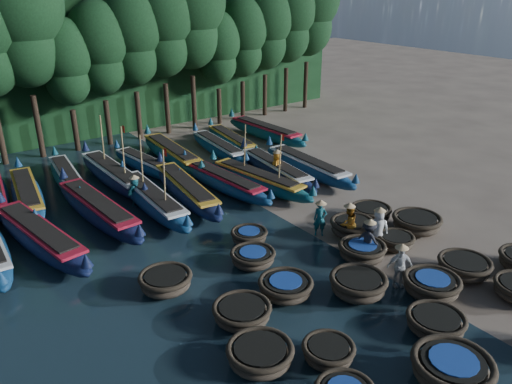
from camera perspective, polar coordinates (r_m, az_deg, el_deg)
ground at (r=22.22m, az=8.78°, el=-6.20°), size 120.00×120.00×0.00m
foliage_wall at (r=39.87m, az=-15.98°, el=13.97°), size 40.00×3.00×10.00m
coracle_6 at (r=16.19m, az=21.50°, el=-18.32°), size 2.81×2.81×0.85m
coracle_7 at (r=17.99m, az=19.86°, el=-13.85°), size 2.36×2.36×0.66m
coracle_10 at (r=15.76m, az=0.47°, el=-18.09°), size 2.46×2.46×0.71m
coracle_11 at (r=16.05m, az=8.27°, el=-17.64°), size 1.65×1.65×0.65m
coracle_12 at (r=18.98m, az=11.60°, el=-10.33°), size 2.60×2.60×0.82m
coracle_13 at (r=19.71m, az=19.44°, el=-10.00°), size 2.12×2.12×0.77m
coracle_14 at (r=21.42m, az=22.70°, el=-7.85°), size 2.55×2.55×0.71m
coracle_15 at (r=17.40m, az=-1.61°, el=-13.60°), size 2.43×2.43×0.67m
coracle_16 at (r=18.64m, az=3.40°, el=-10.78°), size 2.35×2.35×0.70m
coracle_17 at (r=21.22m, az=12.03°, el=-6.60°), size 2.00×2.00×0.76m
coracle_18 at (r=22.48m, az=15.67°, el=-5.40°), size 1.63×1.63×0.65m
coracle_19 at (r=24.16m, az=17.88°, el=-3.36°), size 2.28×2.28×0.80m
coracle_20 at (r=19.18m, az=-10.29°, el=-10.01°), size 2.03×2.03×0.73m
coracle_21 at (r=20.45m, az=-0.36°, el=-7.46°), size 2.02×2.02×0.65m
coracle_22 at (r=22.05m, az=-0.79°, el=-5.04°), size 1.65×1.65×0.64m
coracle_23 at (r=23.00m, az=10.94°, el=-3.97°), size 2.26×2.26×0.81m
coracle_24 at (r=24.77m, az=13.00°, el=-2.27°), size 2.11×2.11×0.70m
long_boat_1 at (r=23.49m, az=-23.50°, el=-4.65°), size 2.88×8.80×1.57m
long_boat_2 at (r=25.18m, az=-17.62°, el=-1.87°), size 2.13×8.94×1.58m
long_boat_3 at (r=25.63m, az=-11.82°, el=-0.83°), size 1.92×8.57×3.64m
long_boat_4 at (r=26.52m, az=-7.97°, el=0.28°), size 2.56×8.50×1.51m
long_boat_5 at (r=27.47m, az=-3.70°, el=1.21°), size 2.00×8.04×1.42m
long_boat_6 at (r=27.61m, az=0.27°, el=1.40°), size 2.54×8.06×3.46m
long_boat_7 at (r=29.17m, az=2.27°, el=2.60°), size 2.36×8.15×1.44m
long_boat_8 at (r=29.79m, az=5.93°, el=2.96°), size 1.87×8.39×1.48m
long_boat_10 at (r=28.35m, az=-24.69°, el=-0.23°), size 2.48×8.15×1.45m
long_boat_11 at (r=30.13m, az=-20.77°, el=1.66°), size 2.15×7.55×1.34m
long_boat_12 at (r=29.42m, az=-16.05°, el=1.96°), size 1.65×8.84×3.75m
long_boat_13 at (r=30.84m, az=-12.43°, el=3.10°), size 2.13×7.27×1.29m
long_boat_14 at (r=32.14m, az=-9.56°, el=4.34°), size 2.15×8.78×1.55m
long_boat_15 at (r=33.21m, az=-4.30°, el=5.10°), size 2.13×7.76×1.37m
long_boat_16 at (r=34.72m, az=-2.81°, el=5.92°), size 2.35×7.48×1.33m
long_boat_17 at (r=36.54m, az=1.08°, el=6.95°), size 1.90×8.66×1.53m
fisherman_0 at (r=22.15m, az=13.80°, el=-3.93°), size 1.04×1.02×2.01m
fisherman_1 at (r=22.68m, az=7.34°, el=-2.82°), size 0.71×0.68×1.84m
fisherman_2 at (r=22.29m, az=10.50°, el=-3.47°), size 0.90×0.72×2.01m
fisherman_3 at (r=21.29m, az=12.75°, el=-5.22°), size 0.84×1.20×1.88m
fisherman_4 at (r=19.64m, az=16.10°, el=-8.02°), size 1.09×0.84×1.92m
fisherman_5 at (r=26.27m, az=-13.62°, el=0.19°), size 1.50×1.12×1.77m
fisherman_6 at (r=28.66m, az=2.42°, el=3.06°), size 1.04×1.00×1.99m
tree_4 at (r=34.19m, az=-25.46°, el=17.53°), size 5.34×5.34×12.58m
tree_5 at (r=35.02m, az=-20.97°, el=13.80°), size 3.68×3.68×8.68m
tree_6 at (r=35.64m, az=-17.50°, el=15.49°), size 4.09×4.09×9.65m
tree_7 at (r=36.40m, az=-14.10°, el=17.06°), size 4.51×4.51×10.63m
tree_8 at (r=37.30m, az=-10.81°, el=18.50°), size 4.92×4.92×11.60m
tree_9 at (r=38.33m, az=-7.63°, el=19.82°), size 5.34×5.34×12.58m
tree_10 at (r=39.75m, az=-4.42°, el=16.15°), size 3.68×3.68×8.68m
tree_11 at (r=40.94m, az=-1.61°, el=17.36°), size 4.09×4.09×9.65m
tree_12 at (r=42.24m, az=1.07°, el=18.47°), size 4.51×4.51×10.63m
tree_13 at (r=43.63m, az=3.62°, el=19.47°), size 4.92×4.92×11.60m
tree_14 at (r=45.10m, az=6.03°, el=20.37°), size 5.34×5.34×12.58m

